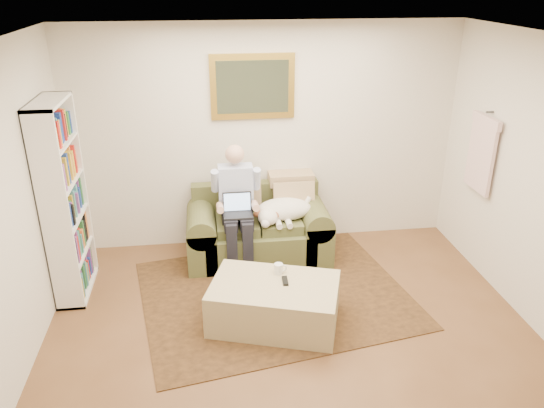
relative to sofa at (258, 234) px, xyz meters
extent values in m
cube|color=brown|center=(0.14, -2.06, -0.28)|extent=(4.50, 5.00, 0.01)
cube|color=white|center=(0.14, -2.06, 2.32)|extent=(4.50, 5.00, 0.01)
cube|color=silver|center=(0.14, 0.44, 1.02)|extent=(4.50, 0.01, 2.60)
cube|color=black|center=(0.08, -0.84, -0.27)|extent=(2.97, 2.54, 0.01)
cube|color=#5E6736|center=(0.00, -0.03, -0.08)|extent=(1.23, 0.79, 0.40)
cube|color=#5E6736|center=(0.00, 0.31, 0.32)|extent=(1.49, 0.17, 0.41)
cube|color=#5E6736|center=(-0.65, -0.03, -0.03)|extent=(0.32, 0.79, 0.82)
cube|color=#5E6736|center=(0.65, -0.03, -0.03)|extent=(0.32, 0.79, 0.82)
cube|color=#5E6736|center=(-0.24, -0.08, 0.18)|extent=(0.47, 0.53, 0.11)
cube|color=#5E6736|center=(0.24, -0.08, 0.18)|extent=(0.47, 0.53, 0.11)
cube|color=black|center=(-0.24, -0.26, 0.38)|extent=(0.31, 0.22, 0.02)
cube|color=black|center=(-0.24, -0.15, 0.49)|extent=(0.31, 0.06, 0.22)
cube|color=#99BFF2|center=(-0.24, -0.16, 0.49)|extent=(0.29, 0.04, 0.19)
cube|color=#CFB98A|center=(0.01, -1.31, -0.07)|extent=(1.34, 1.07, 0.42)
cylinder|color=white|center=(0.07, -1.12, 0.19)|extent=(0.08, 0.08, 0.10)
cube|color=black|center=(0.11, -1.29, 0.15)|extent=(0.06, 0.15, 0.02)
cube|color=gold|center=(0.00, 0.42, 1.62)|extent=(0.94, 0.04, 0.72)
cube|color=gray|center=(0.00, 0.40, 1.62)|extent=(0.80, 0.01, 0.58)
camera|label=1|loc=(-0.57, -5.45, 2.77)|focal=35.00mm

